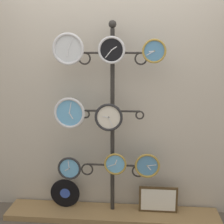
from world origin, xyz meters
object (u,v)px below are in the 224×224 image
(clock_top_center, at_px, (112,50))
(picture_frame, at_px, (158,200))
(display_stand, at_px, (112,148))
(clock_top_left, at_px, (68,49))
(clock_middle_center, at_px, (109,117))
(clock_middle_left, at_px, (69,113))
(clock_bottom_right, at_px, (147,166))
(clock_top_right, at_px, (154,51))
(clock_bottom_left, at_px, (69,168))
(clock_bottom_center, at_px, (115,164))
(vinyl_record, at_px, (65,193))

(clock_top_center, xyz_separation_m, picture_frame, (0.48, 0.07, -1.52))
(display_stand, distance_m, clock_top_left, 1.08)
(clock_middle_center, bearing_deg, clock_middle_left, -177.83)
(clock_top_center, relative_size, clock_bottom_right, 1.02)
(clock_top_left, height_order, clock_middle_left, clock_top_left)
(clock_top_right, xyz_separation_m, clock_bottom_left, (-0.82, 0.00, -1.17))
(clock_top_right, xyz_separation_m, clock_middle_center, (-0.42, 0.00, -0.63))
(clock_top_right, height_order, clock_bottom_left, clock_top_right)
(picture_frame, bearing_deg, clock_bottom_left, -176.04)
(clock_middle_left, xyz_separation_m, clock_bottom_right, (0.77, 0.02, -0.52))
(clock_bottom_left, relative_size, clock_bottom_center, 1.06)
(clock_middle_left, xyz_separation_m, clock_bottom_center, (0.45, 0.02, -0.52))
(clock_top_center, relative_size, clock_middle_left, 0.83)
(clock_middle_left, height_order, clock_bottom_right, clock_middle_left)
(clock_middle_left, bearing_deg, clock_bottom_center, 2.12)
(clock_top_left, height_order, clock_bottom_right, clock_top_left)
(clock_bottom_right, bearing_deg, picture_frame, 26.71)
(clock_middle_left, xyz_separation_m, clock_middle_center, (0.38, 0.01, -0.04))
(clock_middle_center, bearing_deg, clock_bottom_center, 1.86)
(clock_top_right, distance_m, clock_bottom_left, 1.43)
(clock_bottom_right, height_order, vinyl_record, clock_bottom_right)
(clock_bottom_right, bearing_deg, clock_middle_center, -179.56)
(clock_bottom_center, height_order, picture_frame, clock_bottom_center)
(clock_middle_center, distance_m, clock_bottom_center, 0.48)
(clock_top_right, bearing_deg, clock_middle_left, -179.19)
(clock_top_center, distance_m, clock_bottom_left, 1.26)
(clock_middle_left, xyz_separation_m, clock_bottom_left, (-0.02, 0.02, -0.58))
(clock_top_right, distance_m, clock_bottom_center, 1.17)
(clock_middle_left, relative_size, clock_middle_center, 1.12)
(clock_bottom_center, xyz_separation_m, picture_frame, (0.44, 0.06, -0.40))
(clock_bottom_center, distance_m, vinyl_record, 0.67)
(clock_bottom_left, bearing_deg, clock_middle_center, -0.16)
(clock_bottom_left, bearing_deg, clock_bottom_right, 0.13)
(clock_middle_left, bearing_deg, clock_bottom_right, 1.30)
(clock_top_right, height_order, picture_frame, clock_top_right)
(display_stand, distance_m, vinyl_record, 0.72)
(clock_bottom_left, relative_size, clock_bottom_right, 0.96)
(display_stand, xyz_separation_m, clock_middle_left, (-0.41, -0.10, 0.38))
(clock_middle_center, bearing_deg, display_stand, 71.33)
(clock_bottom_right, bearing_deg, clock_bottom_center, -179.85)
(clock_top_left, bearing_deg, clock_bottom_center, 0.50)
(clock_bottom_center, bearing_deg, clock_top_left, -179.50)
(display_stand, height_order, clock_bottom_right, display_stand)
(clock_top_right, height_order, vinyl_record, clock_top_right)
(clock_bottom_left, distance_m, clock_bottom_center, 0.47)
(picture_frame, bearing_deg, clock_top_right, -141.46)
(clock_bottom_center, bearing_deg, display_stand, 113.48)
(picture_frame, bearing_deg, clock_bottom_right, -153.29)
(display_stand, relative_size, clock_top_left, 6.55)
(clock_bottom_center, height_order, clock_bottom_right, clock_bottom_right)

